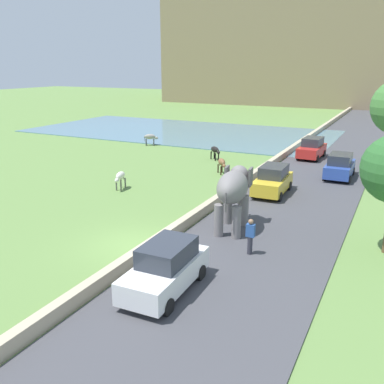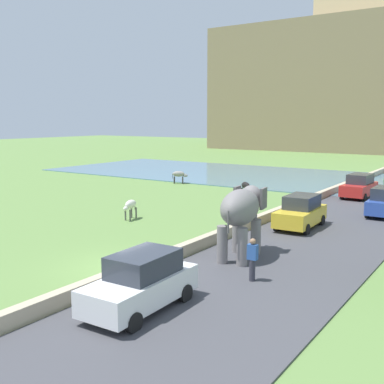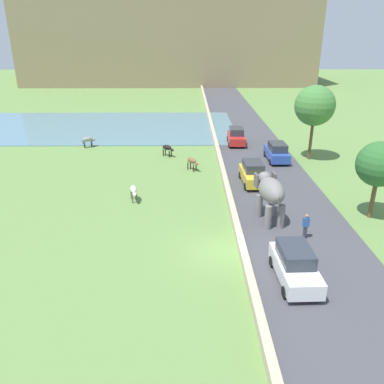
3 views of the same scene
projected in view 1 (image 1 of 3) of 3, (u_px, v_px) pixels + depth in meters
ground_plane at (131, 245)px, 19.04m from camera, size 220.00×220.00×0.00m
road_surface at (325, 165)px, 33.99m from camera, size 7.00×120.00×0.06m
barrier_wall at (272, 163)px, 33.85m from camera, size 0.40×110.00×0.55m
lake at (180, 131)px, 51.34m from camera, size 36.00×18.00×0.08m
hill_distant at (328, 46)px, 87.60m from camera, size 64.00×28.00×23.13m
elephant at (234, 190)px, 20.23m from camera, size 1.78×3.56×2.99m
person_beside_elephant at (250, 236)px, 17.78m from camera, size 0.36×0.22×1.63m
car_white at (166, 268)px, 14.94m from camera, size 1.88×4.05×1.80m
car_red at (312, 148)px, 36.36m from camera, size 1.91×4.06×1.80m
car_blue at (340, 166)px, 29.95m from camera, size 1.83×4.02×1.80m
car_yellow at (273, 180)px, 26.27m from camera, size 1.90×4.05×1.80m
cow_white at (120, 177)px, 27.34m from camera, size 0.70×1.42×1.15m
cow_grey at (150, 137)px, 42.28m from camera, size 1.37×0.98×1.15m
cow_brown at (222, 163)px, 31.21m from camera, size 1.14×1.29×1.15m
cow_black at (215, 150)px, 35.82m from camera, size 1.30×1.12×1.15m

